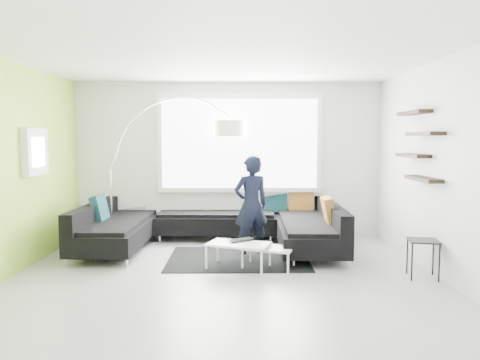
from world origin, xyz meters
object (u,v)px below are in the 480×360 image
(coffee_table, at_px, (253,255))
(side_table, at_px, (423,259))
(sectional_sofa, at_px, (213,225))
(laptop, at_px, (243,241))
(arc_lamp, at_px, (110,170))
(person, at_px, (251,205))

(coffee_table, relative_size, side_table, 2.16)
(coffee_table, bearing_deg, side_table, 6.77)
(coffee_table, bearing_deg, sectional_sofa, 137.35)
(sectional_sofa, distance_m, laptop, 1.18)
(sectional_sofa, xyz_separation_m, arc_lamp, (-1.76, 0.40, 0.87))
(person, bearing_deg, laptop, 57.94)
(sectional_sofa, bearing_deg, laptop, -64.64)
(laptop, bearing_deg, sectional_sofa, 82.72)
(sectional_sofa, relative_size, arc_lamp, 1.64)
(sectional_sofa, xyz_separation_m, side_table, (2.78, -1.64, -0.14))
(arc_lamp, bearing_deg, person, -24.05)
(laptop, bearing_deg, side_table, -44.56)
(arc_lamp, relative_size, laptop, 5.72)
(side_table, bearing_deg, coffee_table, 167.47)
(sectional_sofa, height_order, coffee_table, sectional_sofa)
(coffee_table, xyz_separation_m, laptop, (-0.15, 0.08, 0.19))
(coffee_table, bearing_deg, laptop, 170.23)
(sectional_sofa, bearing_deg, side_table, -28.80)
(coffee_table, height_order, arc_lamp, arc_lamp)
(laptop, bearing_deg, arc_lamp, 115.60)
(coffee_table, bearing_deg, arc_lamp, 166.03)
(side_table, xyz_separation_m, laptop, (-2.31, 0.56, 0.12))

